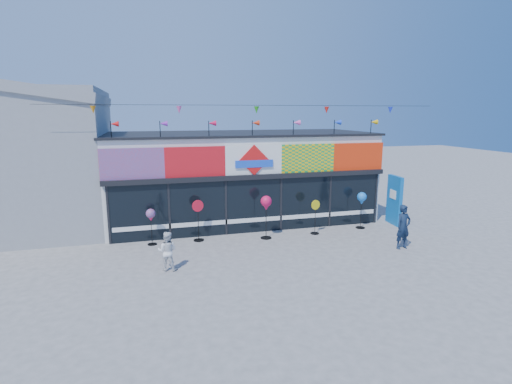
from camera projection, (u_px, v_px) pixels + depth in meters
name	position (u px, v px, depth m)	size (l,w,h in m)	color
ground	(280.00, 260.00, 13.82)	(80.00, 80.00, 0.00)	slate
kite_shop	(240.00, 176.00, 19.04)	(16.00, 5.70, 5.31)	white
neighbour_building	(9.00, 155.00, 17.20)	(8.18, 7.20, 6.87)	gray
blue_sign	(394.00, 200.00, 18.09)	(0.27, 1.12, 2.23)	#0B5EAB
spinner_0	(151.00, 216.00, 15.23)	(0.36, 0.36, 1.42)	black
spinner_1	(198.00, 219.00, 15.76)	(0.46, 0.42, 1.66)	black
spinner_2	(266.00, 204.00, 15.95)	(0.45, 0.45, 1.77)	black
spinner_3	(315.00, 216.00, 16.68)	(0.41, 0.37, 1.45)	black
spinner_4	(362.00, 199.00, 17.41)	(0.41, 0.41, 1.62)	black
adult_man	(403.00, 227.00, 14.87)	(0.61, 0.40, 1.67)	#12213A
child	(167.00, 251.00, 12.84)	(0.63, 0.36, 1.29)	white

